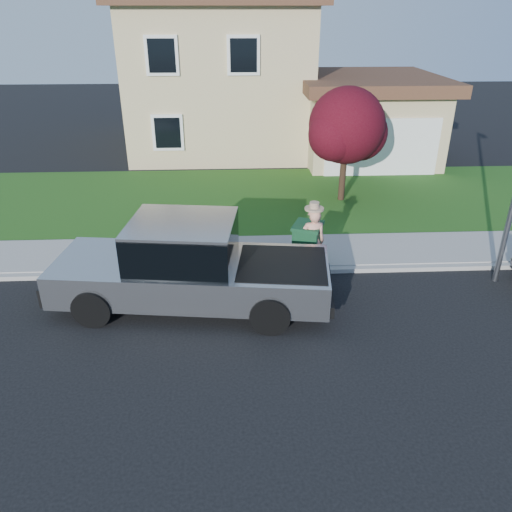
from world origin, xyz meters
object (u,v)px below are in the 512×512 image
(woman, at_px, (312,241))
(trash_bin, at_px, (307,244))
(pickup_truck, at_px, (190,267))
(ornamental_tree, at_px, (348,129))

(woman, bearing_deg, trash_bin, -71.01)
(pickup_truck, bearing_deg, woman, 31.65)
(ornamental_tree, height_order, trash_bin, ornamental_tree)
(woman, bearing_deg, ornamental_tree, -113.94)
(pickup_truck, relative_size, woman, 3.33)
(trash_bin, bearing_deg, ornamental_tree, 90.16)
(pickup_truck, distance_m, ornamental_tree, 8.47)
(woman, height_order, trash_bin, woman)
(woman, bearing_deg, pickup_truck, 20.49)
(woman, relative_size, ornamental_tree, 0.51)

